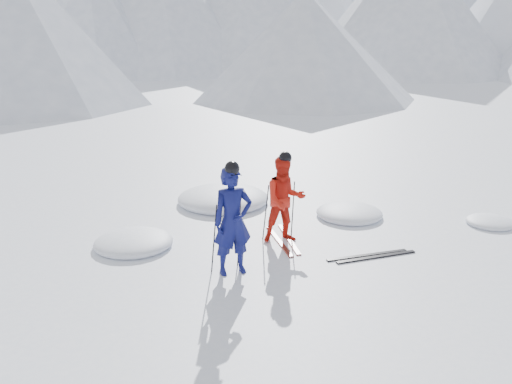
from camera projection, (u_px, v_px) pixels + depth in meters
name	position (u px, v px, depth m)	size (l,w,h in m)	color
ground	(345.00, 235.00, 11.60)	(160.00, 160.00, 0.00)	white
skier_blue	(233.00, 221.00, 9.54)	(0.72, 0.47, 1.96)	#0D1151
skier_red	(285.00, 200.00, 11.02)	(0.87, 0.68, 1.79)	red
pole_blue_left	(214.00, 239.00, 9.62)	(0.02, 0.02, 1.31)	black
pole_blue_right	(239.00, 232.00, 9.96)	(0.02, 0.02, 1.31)	black
pole_red_left	(266.00, 212.00, 11.18)	(0.02, 0.02, 1.19)	black
pole_red_right	(293.00, 209.00, 11.37)	(0.02, 0.02, 1.19)	black
ski_worn_left	(279.00, 241.00, 11.22)	(0.09, 1.70, 0.03)	black
ski_worn_right	(289.00, 239.00, 11.33)	(0.09, 1.70, 0.03)	black
ski_loose_a	(367.00, 255.00, 10.52)	(0.09, 1.70, 0.03)	black
ski_loose_b	(376.00, 257.00, 10.44)	(0.09, 1.70, 0.03)	black
snow_lumps	(245.00, 213.00, 12.96)	(8.77, 6.00, 0.51)	white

